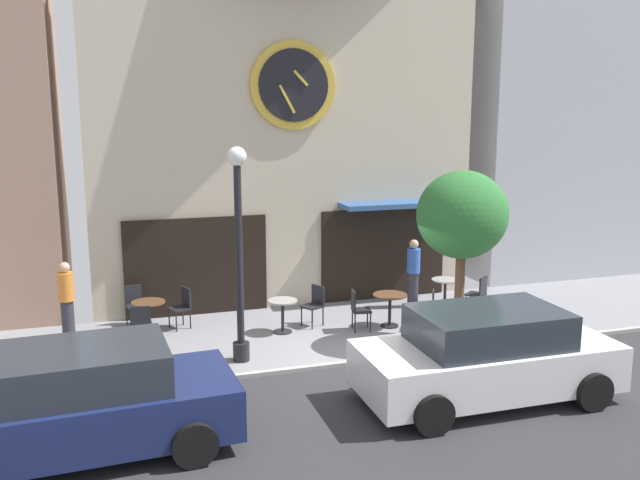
{
  "coord_description": "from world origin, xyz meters",
  "views": [
    {
      "loc": [
        -4.7,
        -11.52,
        4.8
      ],
      "look_at": [
        -0.35,
        2.12,
        2.02
      ],
      "focal_mm": 38.48,
      "sensor_mm": 36.0,
      "label": 1
    }
  ],
  "objects": [
    {
      "name": "neighbor_building_right",
      "position": [
        8.16,
        5.85,
        6.24
      ],
      "size": [
        5.98,
        3.22,
        12.49
      ],
      "color": "#B2B2BC",
      "rests_on": "ground_plane"
    },
    {
      "name": "street_tree",
      "position": [
        2.16,
        0.57,
        2.66
      ],
      "size": [
        1.88,
        1.69,
        3.57
      ],
      "color": "brown",
      "rests_on": "ground_plane"
    },
    {
      "name": "ground_plane",
      "position": [
        0.0,
        -1.26,
        -0.02
      ],
      "size": [
        26.65,
        11.04,
        0.13
      ],
      "color": "gray"
    },
    {
      "name": "clock_building",
      "position": [
        -0.35,
        5.45,
        5.29
      ],
      "size": [
        9.45,
        3.75,
        10.19
      ],
      "color": "beige",
      "rests_on": "ground_plane"
    },
    {
      "name": "cafe_chair_by_entrance",
      "position": [
        -4.17,
        3.79,
        0.53
      ],
      "size": [
        0.48,
        0.48,
        0.9
      ],
      "color": "black",
      "rests_on": "ground_plane"
    },
    {
      "name": "cafe_table_near_curb",
      "position": [
        1.22,
        1.95,
        0.54
      ],
      "size": [
        0.76,
        0.76,
        0.74
      ],
      "color": "black",
      "rests_on": "ground_plane"
    },
    {
      "name": "street_lamp",
      "position": [
        -2.34,
        0.89,
        2.09
      ],
      "size": [
        0.36,
        0.36,
        4.1
      ],
      "color": "black",
      "rests_on": "ground_plane"
    },
    {
      "name": "cafe_chair_curbside",
      "position": [
        3.62,
        2.23,
        0.53
      ],
      "size": [
        0.56,
        0.56,
        0.9
      ],
      "color": "black",
      "rests_on": "ground_plane"
    },
    {
      "name": "parked_car_navy",
      "position": [
        -5.18,
        -2.0,
        0.76
      ],
      "size": [
        4.38,
        2.18,
        1.55
      ],
      "color": "navy",
      "rests_on": "ground_plane"
    },
    {
      "name": "cafe_table_center",
      "position": [
        3.05,
        2.83,
        0.5
      ],
      "size": [
        0.66,
        0.66,
        0.73
      ],
      "color": "black",
      "rests_on": "ground_plane"
    },
    {
      "name": "cafe_chair_right_end",
      "position": [
        0.44,
        1.9,
        0.53
      ],
      "size": [
        0.47,
        0.47,
        0.9
      ],
      "color": "black",
      "rests_on": "ground_plane"
    },
    {
      "name": "cafe_table_leftmost",
      "position": [
        -3.92,
        3.0,
        0.52
      ],
      "size": [
        0.72,
        0.72,
        0.73
      ],
      "color": "black",
      "rests_on": "ground_plane"
    },
    {
      "name": "parked_car_white",
      "position": [
        1.21,
        -2.1,
        0.76
      ],
      "size": [
        4.31,
        2.05,
        1.55
      ],
      "color": "white",
      "rests_on": "ground_plane"
    },
    {
      "name": "cafe_chair_under_awning",
      "position": [
        -4.11,
        2.2,
        0.53
      ],
      "size": [
        0.43,
        0.43,
        0.9
      ],
      "color": "black",
      "rests_on": "ground_plane"
    },
    {
      "name": "pedestrian_blue",
      "position": [
        2.38,
        3.21,
        0.86
      ],
      "size": [
        0.37,
        0.37,
        1.67
      ],
      "color": "#2D2D38",
      "rests_on": "ground_plane"
    },
    {
      "name": "cafe_table_near_door",
      "position": [
        -1.15,
        2.28,
        0.49
      ],
      "size": [
        0.64,
        0.64,
        0.72
      ],
      "color": "black",
      "rests_on": "ground_plane"
    },
    {
      "name": "cafe_chair_facing_wall",
      "position": [
        -3.17,
        3.27,
        0.53
      ],
      "size": [
        0.52,
        0.52,
        0.9
      ],
      "color": "black",
      "rests_on": "ground_plane"
    },
    {
      "name": "pedestrian_orange",
      "position": [
        -5.55,
        3.17,
        0.86
      ],
      "size": [
        0.44,
        0.44,
        1.67
      ],
      "color": "#2D2D38",
      "rests_on": "ground_plane"
    },
    {
      "name": "cafe_chair_near_lamp",
      "position": [
        1.92,
        1.46,
        0.53
      ],
      "size": [
        0.54,
        0.54,
        0.9
      ],
      "color": "black",
      "rests_on": "ground_plane"
    },
    {
      "name": "cafe_chair_near_tree",
      "position": [
        -0.33,
        2.55,
        0.53
      ],
      "size": [
        0.54,
        0.54,
        0.9
      ],
      "color": "black",
      "rests_on": "ground_plane"
    }
  ]
}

